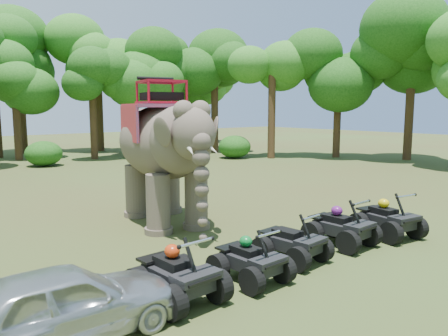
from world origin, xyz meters
The scene contains 21 objects.
ground centered at (0.00, 0.00, 0.00)m, with size 110.00×110.00×0.00m, color #47381E.
elephant centered at (-0.96, 3.09, 2.34)m, with size 2.45×5.57×4.68m, color brown, non-canonical shape.
parked_car centered at (-6.08, -2.25, 0.63)m, with size 1.48×3.69×1.26m, color silver.
atv_0 centered at (-3.88, -2.14, 0.67)m, with size 1.32×1.80×1.34m, color black, non-canonical shape.
atv_1 centered at (-2.14, -2.32, 0.60)m, with size 1.18×1.62×1.20m, color black, non-canonical shape.
atv_2 centered at (-0.51, -2.04, 0.61)m, with size 1.21×1.65×1.22m, color black, non-canonical shape.
atv_3 centered at (1.46, -2.04, 0.65)m, with size 1.29×1.76×1.31m, color black, non-canonical shape.
atv_4 centered at (3.19, -2.39, 0.67)m, with size 1.31×1.80×1.33m, color black, non-canonical shape.
tree_0 centered at (0.00, 24.44, 3.54)m, with size 4.96×4.96×7.08m, color #195114, non-canonical shape.
tree_1 centered at (4.50, 21.72, 3.50)m, with size 4.90×4.90×7.00m, color #195114, non-canonical shape.
tree_2 centered at (9.42, 21.57, 4.29)m, with size 6.01×6.01×8.58m, color #195114, non-canonical shape.
tree_3 centered at (14.29, 19.92, 4.89)m, with size 6.84×6.84×9.78m, color #195114, non-canonical shape.
tree_4 centered at (14.87, 13.86, 4.13)m, with size 5.78×5.78×8.25m, color #195114, non-canonical shape.
tree_5 centered at (19.25, 11.27, 4.05)m, with size 5.67×5.67×8.10m, color #195114, non-canonical shape.
tree_6 centered at (21.79, 6.97, 4.95)m, with size 6.93×6.93×9.89m, color #195114, non-canonical shape.
tree_29 centered at (7.37, 27.20, 5.10)m, with size 7.14×7.14×10.20m, color #195114, non-canonical shape.
tree_30 centered at (7.37, 20.69, 3.74)m, with size 5.23×5.23×7.47m, color #195114, non-canonical shape.
tree_31 centered at (1.58, 29.05, 5.02)m, with size 7.03×7.03×10.05m, color #195114, non-canonical shape.
tree_32 centered at (19.72, 28.91, 4.16)m, with size 5.82×5.82×8.32m, color #195114, non-canonical shape.
tree_33 centered at (15.19, 23.49, 3.85)m, with size 5.39×5.39×7.69m, color #195114, non-canonical shape.
tree_34 centered at (10.76, 22.83, 4.39)m, with size 6.15×6.15×8.78m, color #195114, non-canonical shape.
Camera 1 is at (-8.27, -8.92, 3.69)m, focal length 35.00 mm.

